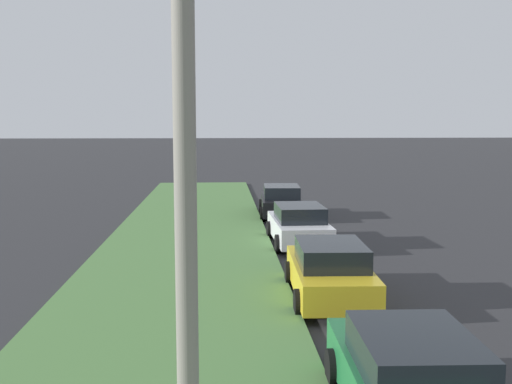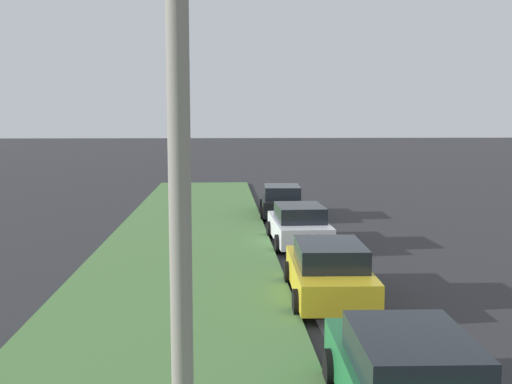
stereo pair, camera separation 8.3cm
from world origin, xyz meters
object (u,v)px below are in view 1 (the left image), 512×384
parked_car_green (411,380)px  parked_car_white (299,225)px  parked_car_black (281,201)px  streetlight (219,128)px  parked_car_yellow (330,271)px

parked_car_green → parked_car_white: bearing=1.3°
parked_car_black → parked_car_green: bearing=-177.3°
streetlight → parked_car_green: bearing=-55.9°
parked_car_green → parked_car_white: same height
parked_car_black → parked_car_yellow: bearing=-177.6°
parked_car_green → parked_car_white: 12.99m
parked_car_yellow → parked_car_black: size_ratio=0.99×
parked_car_green → parked_car_yellow: same height
parked_car_white → streetlight: bearing=167.7°
parked_car_green → streetlight: size_ratio=0.58×
parked_car_green → parked_car_yellow: size_ratio=1.00×
parked_car_yellow → parked_car_white: 6.64m
parked_car_yellow → parked_car_black: bearing=1.3°
parked_car_white → parked_car_black: 6.45m
streetlight → parked_car_yellow: bearing=-18.4°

